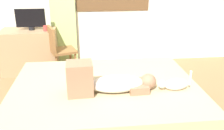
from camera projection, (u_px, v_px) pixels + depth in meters
ground_plane at (119, 127)px, 2.84m from camera, size 16.00×16.00×0.00m
bed at (105, 104)px, 2.84m from camera, size 2.12×1.65×0.50m
person_lying at (108, 82)px, 2.55m from camera, size 0.94×0.29×0.34m
cat at (174, 84)px, 2.60m from camera, size 0.36×0.11×0.21m
desk at (30, 51)px, 4.26m from camera, size 0.90×0.56×0.74m
tv_monitor at (31, 19)px, 4.06m from camera, size 0.48×0.10×0.35m
cup at (46, 28)px, 4.04m from camera, size 0.08×0.08×0.09m
chair_by_desk at (59, 48)px, 3.95m from camera, size 0.48×0.48×0.86m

